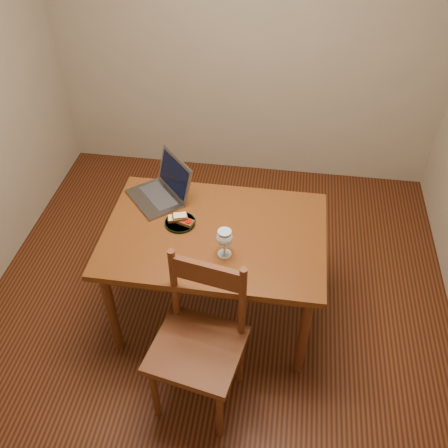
# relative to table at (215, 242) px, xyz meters

# --- Properties ---
(floor) EXTENTS (3.20, 3.20, 0.02)m
(floor) POSITION_rel_table_xyz_m (-0.01, 0.10, -0.66)
(floor) COLOR black
(floor) RESTS_ON ground
(back_wall) EXTENTS (3.20, 0.02, 2.60)m
(back_wall) POSITION_rel_table_xyz_m (-0.01, 1.71, 0.65)
(back_wall) COLOR gray
(back_wall) RESTS_ON floor
(front_wall) EXTENTS (3.20, 0.02, 2.60)m
(front_wall) POSITION_rel_table_xyz_m (-0.01, -1.51, 0.65)
(front_wall) COLOR gray
(front_wall) RESTS_ON floor
(table) EXTENTS (1.30, 0.90, 0.74)m
(table) POSITION_rel_table_xyz_m (0.00, 0.00, 0.00)
(table) COLOR #43220B
(table) RESTS_ON floor
(chair) EXTENTS (0.54, 0.52, 0.50)m
(chair) POSITION_rel_table_xyz_m (0.01, -0.61, -0.11)
(chair) COLOR #41210D
(chair) RESTS_ON floor
(plate) EXTENTS (0.18, 0.18, 0.02)m
(plate) POSITION_rel_table_xyz_m (-0.21, 0.04, 0.09)
(plate) COLOR black
(plate) RESTS_ON table
(sandwich_cheese) EXTENTS (0.10, 0.07, 0.03)m
(sandwich_cheese) POSITION_rel_table_xyz_m (-0.25, 0.05, 0.11)
(sandwich_cheese) COLOR #381E0C
(sandwich_cheese) RESTS_ON plate
(sandwich_tomato) EXTENTS (0.11, 0.08, 0.03)m
(sandwich_tomato) POSITION_rel_table_xyz_m (-0.18, 0.03, 0.12)
(sandwich_tomato) COLOR #381E0C
(sandwich_tomato) RESTS_ON plate
(sandwich_top) EXTENTS (0.10, 0.08, 0.03)m
(sandwich_top) POSITION_rel_table_xyz_m (-0.21, 0.04, 0.14)
(sandwich_top) COLOR #381E0C
(sandwich_top) RESTS_ON plate
(milk_glass) EXTENTS (0.09, 0.09, 0.18)m
(milk_glass) POSITION_rel_table_xyz_m (0.08, -0.17, 0.18)
(milk_glass) COLOR white
(milk_glass) RESTS_ON table
(laptop) EXTENTS (0.47, 0.47, 0.25)m
(laptop) POSITION_rel_table_xyz_m (-0.37, 0.29, 0.15)
(laptop) COLOR slate
(laptop) RESTS_ON table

